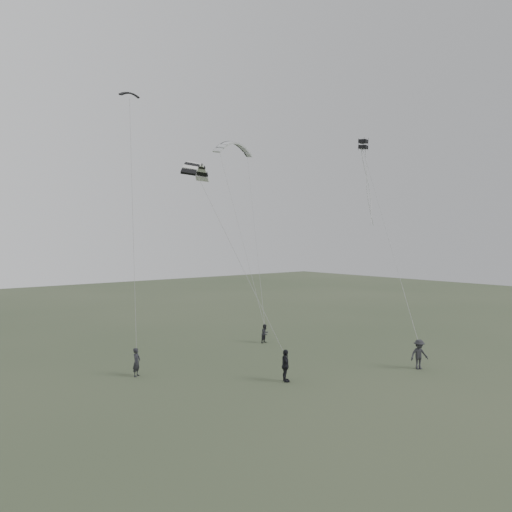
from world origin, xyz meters
TOP-DOWN VIEW (x-y plane):
  - ground at (0.00, 0.00)m, footprint 140.00×140.00m
  - flyer_left at (-7.73, 6.25)m, footprint 0.76×0.72m
  - flyer_right at (4.72, 8.71)m, footprint 0.85×0.73m
  - flyer_center at (-1.47, -0.42)m, footprint 0.97×1.20m
  - flyer_far at (7.16, -3.82)m, footprint 1.42×1.13m
  - kite_dark_small at (-6.58, 9.36)m, footprint 1.33×0.56m
  - kite_pale_large at (6.70, 15.56)m, footprint 4.18×1.43m
  - kite_striped at (-5.12, 3.54)m, footprint 3.27×3.10m
  - kite_box at (10.02, 3.12)m, footprint 0.78×0.81m

SIDE VIEW (x-z plane):
  - ground at x=0.00m, z-range 0.00..0.00m
  - flyer_right at x=4.72m, z-range 0.00..1.51m
  - flyer_left at x=-7.73m, z-range 0.00..1.74m
  - flyer_center at x=-1.47m, z-range 0.00..1.91m
  - flyer_far at x=7.16m, z-range 0.00..1.92m
  - kite_striped at x=-5.12m, z-range 12.19..13.64m
  - kite_box at x=10.02m, z-range 15.45..16.18m
  - kite_pale_large at x=6.70m, z-range 16.44..18.29m
  - kite_dark_small at x=-6.58m, z-range 17.84..18.40m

